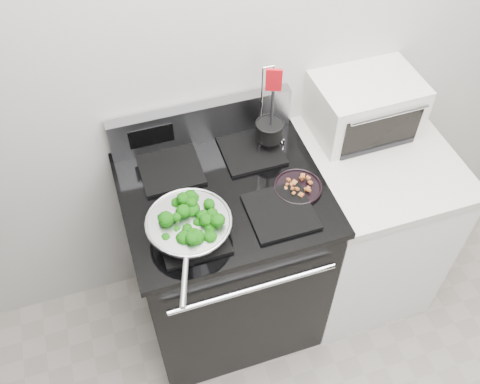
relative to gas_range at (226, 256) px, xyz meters
name	(u,v)px	position (x,y,z in m)	size (l,w,h in m)	color
back_wall	(271,39)	(0.30, 0.34, 0.86)	(4.00, 0.02, 2.70)	beige
gas_range	(226,256)	(0.00, 0.00, 0.00)	(0.79, 0.69, 1.13)	black
counter	(362,223)	(0.68, 0.00, -0.03)	(0.62, 0.68, 0.92)	white
skillet	(189,226)	(-0.18, -0.16, 0.51)	(0.31, 0.48, 0.07)	silver
broccoli_pile	(189,222)	(-0.18, -0.16, 0.53)	(0.24, 0.24, 0.08)	black
bacon_plate	(298,185)	(0.28, -0.08, 0.48)	(0.19, 0.19, 0.04)	black
utensil_holder	(269,135)	(0.25, 0.17, 0.53)	(0.13, 0.13, 0.40)	silver
toaster_oven	(364,104)	(0.68, 0.19, 0.56)	(0.43, 0.34, 0.25)	beige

